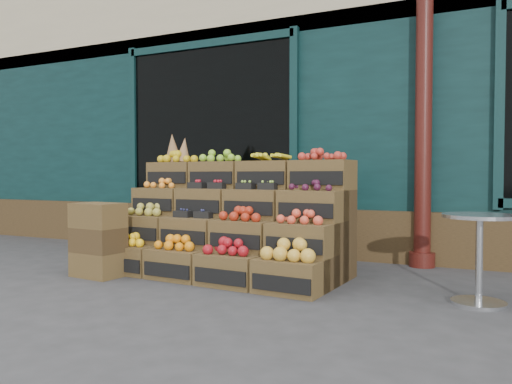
% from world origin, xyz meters
% --- Properties ---
extents(ground, '(60.00, 60.00, 0.00)m').
position_xyz_m(ground, '(0.00, 0.00, 0.00)').
color(ground, '#373739').
rests_on(ground, ground).
extents(shop_facade, '(12.00, 6.24, 4.80)m').
position_xyz_m(shop_facade, '(0.00, 5.11, 2.40)').
color(shop_facade, black).
rests_on(shop_facade, ground).
extents(crate_display, '(2.47, 1.34, 1.50)m').
position_xyz_m(crate_display, '(-0.56, 0.84, 0.46)').
color(crate_display, '#503C1F').
rests_on(crate_display, ground).
extents(spare_crates, '(0.52, 0.39, 0.74)m').
position_xyz_m(spare_crates, '(-1.67, 0.12, 0.37)').
color(spare_crates, '#503C1F').
rests_on(spare_crates, ground).
extents(bistro_table, '(0.56, 0.56, 0.71)m').
position_xyz_m(bistro_table, '(1.80, 0.54, 0.44)').
color(bistro_table, silver).
rests_on(bistro_table, ground).
extents(shopkeeper, '(0.88, 0.67, 2.17)m').
position_xyz_m(shopkeeper, '(-1.18, 2.71, 1.08)').
color(shopkeeper, '#17532C').
rests_on(shopkeeper, ground).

